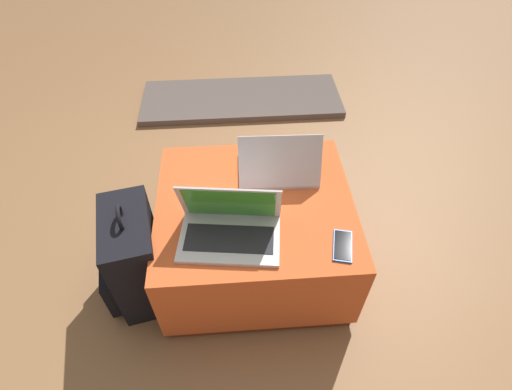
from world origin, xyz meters
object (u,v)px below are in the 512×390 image
Objects in this scene: cell_phone at (343,246)px; backpack at (133,259)px; laptop_far at (278,167)px; laptop_near at (230,226)px.

cell_phone is 0.87m from backpack.
laptop_far reaches higher than backpack.
cell_phone is at bearing -4.66° from laptop_near.
laptop_near is at bearing 56.72° from laptop_far.
laptop_far is at bearing 130.09° from cell_phone.
laptop_near is 2.58× the size of cell_phone.
laptop_far is at bearing 62.00° from laptop_near.
laptop_far is (0.22, 0.31, -0.00)m from laptop_near.
laptop_far is 0.62× the size of backpack.
laptop_near is 0.49m from backpack.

